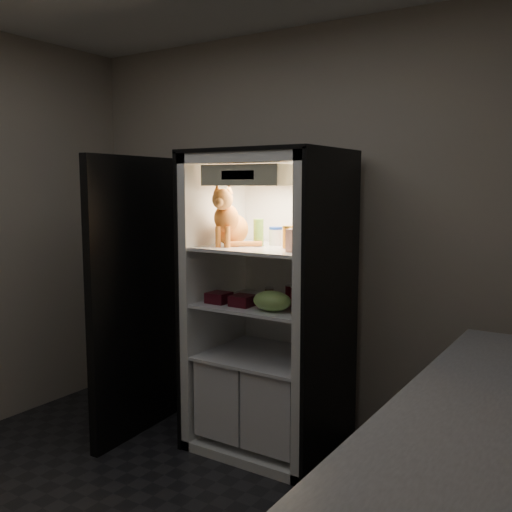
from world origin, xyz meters
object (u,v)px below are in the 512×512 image
(parmesan_shaker, at_px, (258,232))
(cream_carton, at_px, (294,240))
(pepper_jar, at_px, (318,229))
(soda_can_b, at_px, (296,297))
(tabby_cat, at_px, (229,223))
(salsa_jar, at_px, (289,237))
(soda_can_a, at_px, (290,294))
(condiment_jar, at_px, (269,294))
(mayo_tub, at_px, (276,236))
(soda_can_c, at_px, (297,298))
(grape_bag, at_px, (272,301))
(berry_box_left, at_px, (219,298))
(berry_box_right, at_px, (243,301))
(refrigerator, at_px, (271,324))

(parmesan_shaker, relative_size, cream_carton, 1.29)
(pepper_jar, xyz_separation_m, soda_can_b, (-0.07, -0.13, -0.40))
(tabby_cat, xyz_separation_m, parmesan_shaker, (0.16, 0.09, -0.06))
(salsa_jar, xyz_separation_m, soda_can_a, (-0.03, 0.08, -0.36))
(parmesan_shaker, distance_m, salsa_jar, 0.23)
(parmesan_shaker, distance_m, pepper_jar, 0.37)
(condiment_jar, bearing_deg, parmesan_shaker, -115.68)
(mayo_tub, bearing_deg, pepper_jar, 6.81)
(mayo_tub, xyz_separation_m, soda_can_c, (0.23, -0.13, -0.34))
(grape_bag, distance_m, berry_box_left, 0.40)
(grape_bag, bearing_deg, pepper_jar, 66.51)
(parmesan_shaker, height_order, berry_box_right, parmesan_shaker)
(parmesan_shaker, relative_size, soda_can_a, 1.50)
(berry_box_left, bearing_deg, mayo_tub, 45.11)
(refrigerator, relative_size, mayo_tub, 16.33)
(soda_can_a, xyz_separation_m, condiment_jar, (-0.16, 0.01, -0.02))
(salsa_jar, height_order, soda_can_a, salsa_jar)
(tabby_cat, bearing_deg, refrigerator, 16.75)
(refrigerator, distance_m, cream_carton, 0.66)
(soda_can_b, relative_size, berry_box_left, 0.92)
(refrigerator, distance_m, grape_bag, 0.35)
(soda_can_c, bearing_deg, refrigerator, 158.50)
(salsa_jar, height_order, berry_box_left, salsa_jar)
(refrigerator, height_order, condiment_jar, refrigerator)
(refrigerator, relative_size, soda_can_c, 14.85)
(berry_box_left, distance_m, berry_box_right, 0.18)
(parmesan_shaker, height_order, pepper_jar, pepper_jar)
(tabby_cat, bearing_deg, berry_box_left, -118.72)
(salsa_jar, bearing_deg, grape_bag, -93.41)
(soda_can_b, height_order, berry_box_right, soda_can_b)
(salsa_jar, bearing_deg, soda_can_a, 112.78)
(parmesan_shaker, relative_size, soda_can_b, 1.37)
(soda_can_b, height_order, grape_bag, soda_can_b)
(soda_can_a, distance_m, berry_box_left, 0.44)
(berry_box_left, bearing_deg, soda_can_b, 19.43)
(pepper_jar, bearing_deg, berry_box_right, -141.20)
(condiment_jar, bearing_deg, mayo_tub, 16.57)
(condiment_jar, height_order, grape_bag, grape_bag)
(soda_can_c, distance_m, condiment_jar, 0.29)
(pepper_jar, relative_size, soda_can_b, 1.87)
(berry_box_left, bearing_deg, parmesan_shaker, 43.63)
(tabby_cat, distance_m, soda_can_c, 0.63)
(pepper_jar, bearing_deg, salsa_jar, -132.44)
(soda_can_a, xyz_separation_m, soda_can_b, (0.08, -0.08, 0.01))
(soda_can_c, bearing_deg, pepper_jar, 74.01)
(refrigerator, relative_size, soda_can_b, 15.54)
(grape_bag, bearing_deg, cream_carton, 12.71)
(cream_carton, distance_m, berry_box_left, 0.65)
(refrigerator, height_order, soda_can_c, refrigerator)
(soda_can_a, bearing_deg, mayo_tub, 170.80)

